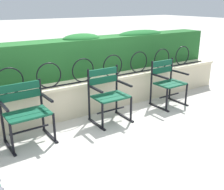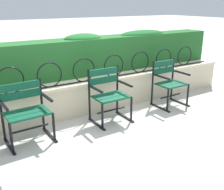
% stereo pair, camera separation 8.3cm
% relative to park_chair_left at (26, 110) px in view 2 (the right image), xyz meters
% --- Properties ---
extents(ground_plane, '(60.00, 60.00, 0.00)m').
position_rel_park_chair_left_xyz_m(ground_plane, '(1.25, -0.44, -0.46)').
color(ground_plane, '#BCB7AD').
extents(stone_wall, '(6.52, 0.41, 0.59)m').
position_rel_park_chair_left_xyz_m(stone_wall, '(1.25, 0.51, -0.16)').
color(stone_wall, beige).
rests_on(stone_wall, ground).
extents(iron_arch_fence, '(6.00, 0.02, 0.42)m').
position_rel_park_chair_left_xyz_m(iron_arch_fence, '(1.16, 0.43, 0.32)').
color(iron_arch_fence, black).
rests_on(iron_arch_fence, stone_wall).
extents(hedge_row, '(6.39, 0.52, 0.80)m').
position_rel_park_chair_left_xyz_m(hedge_row, '(1.23, 0.94, 0.50)').
color(hedge_row, '#236028').
rests_on(hedge_row, stone_wall).
extents(park_chair_left, '(0.65, 0.54, 0.85)m').
position_rel_park_chair_left_xyz_m(park_chair_left, '(0.00, 0.00, 0.00)').
color(park_chair_left, '#0F4C33').
rests_on(park_chair_left, ground).
extents(park_chair_centre, '(0.60, 0.52, 0.89)m').
position_rel_park_chair_left_xyz_m(park_chair_centre, '(1.36, -0.03, 0.01)').
color(park_chair_centre, '#0F4C33').
rests_on(park_chair_centre, ground).
extents(park_chair_right, '(0.58, 0.53, 0.87)m').
position_rel_park_chair_left_xyz_m(park_chair_right, '(2.72, -0.03, 0.00)').
color(park_chair_right, '#0F4C33').
rests_on(park_chair_right, ground).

